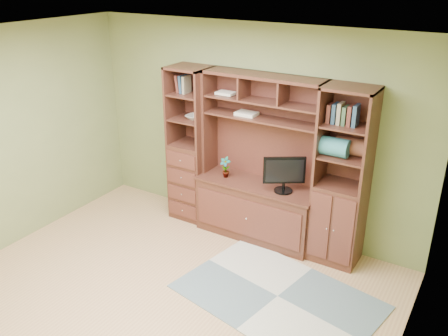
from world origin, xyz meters
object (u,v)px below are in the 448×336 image
Objects in this scene: center_hutch at (258,161)px; right_tower at (342,178)px; monitor at (284,168)px; left_tower at (191,145)px.

right_tower is (1.02, 0.04, 0.00)m from center_hutch.
center_hutch is 3.41× the size of monitor.
right_tower is at bearing 0.00° from left_tower.
left_tower is at bearing 143.92° from monitor.
center_hutch is 1.00m from left_tower.
right_tower is 0.66m from monitor.
center_hutch is at bearing -177.77° from right_tower.
right_tower reaches higher than monitor.
left_tower is at bearing 180.00° from right_tower.
center_hutch is 1.03m from right_tower.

